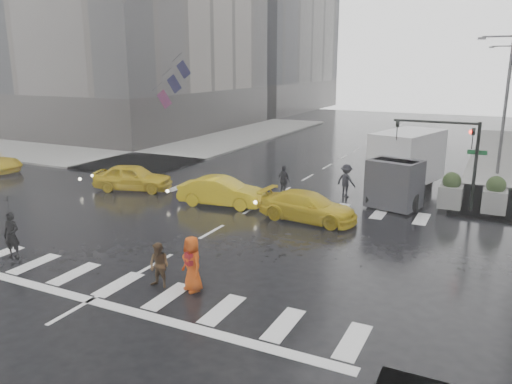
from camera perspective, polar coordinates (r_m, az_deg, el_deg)
The scene contains 19 objects.
ground at distance 22.04m, azimuth -5.08°, elevation -4.55°, with size 120.00×120.00×0.00m, color black.
sidewalk_nw at distance 47.10m, azimuth -14.46°, elevation 5.36°, with size 35.00×35.00×0.15m, color slate.
road_markings at distance 22.04m, azimuth -5.08°, elevation -4.54°, with size 18.00×48.00×0.01m, color silver, non-canonical shape.
traffic_signal_pole at distance 26.14m, azimuth 21.79°, elevation 4.76°, with size 4.45×0.42×4.50m.
street_lamp_near at distance 35.83m, azimuth 26.47°, elevation 9.45°, with size 2.15×0.22×9.00m.
street_lamp_far at distance 55.80m, azimuth 26.64°, elevation 10.71°, with size 2.15×0.22×9.00m.
planter_west at distance 26.97m, azimuth 17.16°, elevation 0.57°, with size 1.10×1.10×1.80m.
planter_mid at distance 26.75m, azimuth 21.37°, elevation 0.10°, with size 1.10×1.10×1.80m.
planter_east at distance 26.68m, azimuth 25.63°, elevation -0.37°, with size 1.10×1.10×1.80m.
flag_cluster at distance 44.64m, azimuth -9.64°, elevation 12.32°, with size 2.87×3.06×4.69m.
pedestrian_black at distance 20.81m, azimuth -26.37°, elevation -2.63°, with size 1.17×1.18×2.43m.
pedestrian_brown at distance 16.78m, azimuth -11.01°, elevation -8.24°, with size 0.74×0.58×1.52m, color #49311A.
pedestrian_orange at distance 16.32m, azimuth -7.31°, elevation -8.13°, with size 1.07×0.93×1.84m.
pedestrian_far_a at distance 27.63m, azimuth 3.23°, elevation 1.28°, with size 1.02×0.62×1.73m, color black.
pedestrian_far_b at distance 27.88m, azimuth 10.28°, elevation 1.28°, with size 1.18×0.65×1.82m, color black.
taxi_front at distance 29.76m, azimuth -13.89°, elevation 1.63°, with size 1.81×4.49×1.53m, color gold.
taxi_mid at distance 25.83m, azimuth -3.92°, elevation 0.04°, with size 1.56×4.49×1.48m, color gold.
taxi_rear at distance 23.44m, azimuth 5.97°, elevation -1.67°, with size 1.90×4.13×1.36m, color gold.
box_truck at distance 28.24m, azimuth 16.56°, elevation 3.11°, with size 2.50×6.66×3.54m.
Camera 1 is at (10.91, -17.76, 7.16)m, focal length 35.00 mm.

